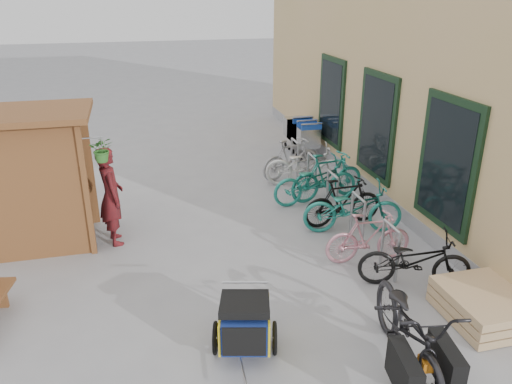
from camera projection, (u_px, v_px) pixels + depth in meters
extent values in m
plane|color=#969799|center=(248.00, 293.00, 7.50)|extent=(80.00, 80.00, 0.00)
cube|color=tan|center=(473.00, 23.00, 11.68)|extent=(6.00, 13.00, 7.00)
cube|color=#969799|center=(347.00, 168.00, 12.29)|extent=(0.18, 13.00, 0.30)
cube|color=black|center=(447.00, 164.00, 8.13)|extent=(0.06, 1.50, 2.20)
cube|color=black|center=(446.00, 164.00, 8.12)|extent=(0.02, 1.25, 1.95)
cube|color=black|center=(377.00, 126.00, 10.37)|extent=(0.06, 1.50, 2.20)
cube|color=black|center=(375.00, 126.00, 10.37)|extent=(0.02, 1.25, 1.95)
cube|color=black|center=(331.00, 101.00, 12.62)|extent=(0.06, 1.50, 2.20)
cube|color=black|center=(330.00, 102.00, 12.61)|extent=(0.02, 1.25, 1.95)
cube|color=brown|center=(86.00, 191.00, 8.21)|extent=(0.09, 0.09, 2.30)
cube|color=brown|center=(91.00, 166.00, 9.38)|extent=(0.09, 0.09, 2.30)
cube|color=brown|center=(28.00, 196.00, 8.04)|extent=(1.80, 0.05, 2.30)
cube|color=brown|center=(39.00, 171.00, 9.15)|extent=(1.80, 0.05, 2.30)
cube|color=brown|center=(22.00, 114.00, 8.14)|extent=(2.15, 1.65, 0.10)
cube|color=brown|center=(24.00, 197.00, 8.64)|extent=(1.30, 1.15, 0.04)
cube|color=brown|center=(18.00, 164.00, 8.42)|extent=(1.30, 1.15, 0.04)
cylinder|color=#A5A8AD|center=(91.00, 138.00, 7.91)|extent=(0.36, 0.02, 0.02)
imported|color=#2D6A25|center=(102.00, 149.00, 8.02)|extent=(0.38, 0.33, 0.42)
cylinder|color=#A5A8AD|center=(397.00, 258.00, 7.64)|extent=(0.05, 0.05, 0.84)
cylinder|color=#A5A8AD|center=(382.00, 243.00, 8.09)|extent=(0.05, 0.05, 0.84)
cylinder|color=#A5A8AD|center=(392.00, 226.00, 7.70)|extent=(0.05, 0.50, 0.05)
cylinder|color=#A5A8AD|center=(363.00, 225.00, 8.71)|extent=(0.05, 0.05, 0.84)
cylinder|color=#A5A8AD|center=(352.00, 213.00, 9.16)|extent=(0.05, 0.05, 0.84)
cylinder|color=#A5A8AD|center=(359.00, 197.00, 8.78)|extent=(0.05, 0.50, 0.05)
cylinder|color=#A5A8AD|center=(337.00, 199.00, 9.79)|extent=(0.05, 0.05, 0.84)
cylinder|color=#A5A8AD|center=(327.00, 190.00, 10.24)|extent=(0.05, 0.05, 0.84)
cylinder|color=#A5A8AD|center=(333.00, 174.00, 9.86)|extent=(0.05, 0.50, 0.05)
cylinder|color=#A5A8AD|center=(315.00, 178.00, 10.87)|extent=(0.05, 0.05, 0.84)
cylinder|color=#A5A8AD|center=(308.00, 170.00, 11.32)|extent=(0.05, 0.05, 0.84)
cylinder|color=#A5A8AD|center=(312.00, 156.00, 10.94)|extent=(0.05, 0.50, 0.05)
cylinder|color=#A5A8AD|center=(298.00, 161.00, 11.95)|extent=(0.05, 0.05, 0.84)
cylinder|color=#A5A8AD|center=(292.00, 155.00, 12.40)|extent=(0.05, 0.05, 0.84)
cylinder|color=#A5A8AD|center=(295.00, 141.00, 12.01)|extent=(0.05, 0.50, 0.05)
cube|color=tan|center=(482.00, 314.00, 6.89)|extent=(1.00, 1.20, 0.12)
cube|color=tan|center=(484.00, 306.00, 6.84)|extent=(1.00, 1.20, 0.12)
cube|color=tan|center=(485.00, 297.00, 6.79)|extent=(1.00, 1.20, 0.12)
cube|color=silver|center=(305.00, 135.00, 13.36)|extent=(0.56, 0.86, 0.52)
cube|color=#1B48B5|center=(312.00, 126.00, 12.83)|extent=(0.56, 0.04, 0.18)
cylinder|color=silver|center=(312.00, 124.00, 12.78)|extent=(0.59, 0.04, 0.04)
cylinder|color=black|center=(301.00, 159.00, 13.19)|extent=(0.04, 0.12, 0.12)
cube|color=silver|center=(301.00, 132.00, 13.67)|extent=(0.56, 0.86, 0.52)
cube|color=#1B48B5|center=(307.00, 123.00, 13.15)|extent=(0.56, 0.04, 0.18)
cylinder|color=silver|center=(307.00, 121.00, 13.10)|extent=(0.59, 0.04, 0.04)
cylinder|color=black|center=(297.00, 155.00, 13.51)|extent=(0.04, 0.12, 0.12)
cube|color=silver|center=(297.00, 129.00, 13.99)|extent=(0.56, 0.86, 0.52)
cube|color=#1B48B5|center=(303.00, 120.00, 13.47)|extent=(0.56, 0.04, 0.18)
cylinder|color=silver|center=(303.00, 118.00, 13.41)|extent=(0.59, 0.04, 0.04)
cylinder|color=black|center=(293.00, 151.00, 13.83)|extent=(0.04, 0.12, 0.12)
cube|color=navy|center=(245.00, 323.00, 6.15)|extent=(0.71, 0.84, 0.43)
cube|color=yellow|center=(221.00, 323.00, 6.15)|extent=(0.20, 0.71, 0.43)
cube|color=yellow|center=(269.00, 323.00, 6.15)|extent=(0.20, 0.71, 0.43)
cube|color=black|center=(244.00, 342.00, 5.79)|extent=(0.51, 0.15, 0.39)
cube|color=black|center=(245.00, 304.00, 6.10)|extent=(0.75, 0.82, 0.21)
torus|color=black|center=(215.00, 338.00, 6.24)|extent=(0.15, 0.42, 0.42)
torus|color=black|center=(275.00, 338.00, 6.24)|extent=(0.15, 0.42, 0.42)
cylinder|color=#B7B7BC|center=(244.00, 373.00, 5.66)|extent=(0.18, 0.61, 0.03)
cylinder|color=#B7B7BC|center=(245.00, 282.00, 6.40)|extent=(0.57, 0.17, 0.03)
imported|color=black|center=(409.00, 329.00, 5.81)|extent=(1.09, 2.23, 1.12)
cube|color=black|center=(404.00, 372.00, 5.33)|extent=(0.28, 0.67, 0.45)
cube|color=black|center=(445.00, 363.00, 5.46)|extent=(0.28, 0.67, 0.45)
cube|color=orange|center=(426.00, 363.00, 5.38)|extent=(0.15, 0.20, 0.12)
imported|color=maroon|center=(111.00, 196.00, 8.71)|extent=(0.55, 0.72, 1.78)
imported|color=black|center=(415.00, 260.00, 7.53)|extent=(1.78, 1.11, 0.88)
imported|color=pink|center=(369.00, 237.00, 8.22)|extent=(1.49, 0.50, 0.89)
imported|color=#218677|center=(353.00, 208.00, 9.22)|extent=(1.94, 1.03, 0.97)
imported|color=black|center=(343.00, 202.00, 9.51)|extent=(1.61, 0.54, 0.95)
imported|color=#218677|center=(315.00, 181.00, 10.48)|extent=(1.91, 0.77, 0.98)
imported|color=#218677|center=(327.00, 176.00, 10.67)|extent=(1.80, 0.79, 1.05)
imported|color=silver|center=(305.00, 165.00, 11.48)|extent=(1.93, 1.03, 0.96)
imported|color=#9F9FA4|center=(291.00, 158.00, 11.93)|extent=(1.67, 0.94, 0.97)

